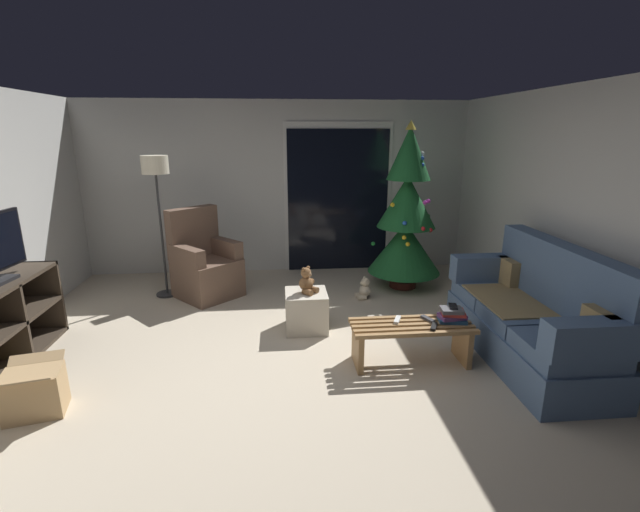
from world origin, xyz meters
TOP-DOWN VIEW (x-y plane):
  - ground_plane at (0.00, 0.00)m, footprint 7.00×7.00m
  - wall_back at (0.00, 3.06)m, footprint 5.72×0.12m
  - wall_right at (2.86, 0.00)m, footprint 0.12×6.00m
  - patio_door_frame at (0.89, 2.99)m, footprint 1.60×0.02m
  - patio_door_glass at (0.89, 2.97)m, footprint 1.50×0.02m
  - couch at (2.32, -0.00)m, footprint 0.79×1.94m
  - coffee_table at (1.17, -0.00)m, footprint 1.10×0.40m
  - remote_white at (1.05, 0.07)m, footprint 0.11×0.16m
  - remote_graphite at (1.33, 0.07)m, footprint 0.10×0.16m
  - remote_black at (1.33, -0.10)m, footprint 0.11×0.16m
  - book_stack at (1.54, 0.01)m, footprint 0.27×0.23m
  - cell_phone at (1.55, 0.03)m, footprint 0.11×0.16m
  - christmas_tree at (1.67, 2.05)m, footprint 0.97×0.97m
  - armchair at (-0.97, 1.97)m, footprint 0.97×0.97m
  - floor_lamp at (-1.48, 2.03)m, footprint 0.32×0.32m
  - ottoman at (0.26, 0.82)m, footprint 0.44×0.44m
  - teddy_bear_chestnut at (0.27, 0.82)m, footprint 0.22×0.21m
  - teddy_bear_cream_by_tree at (1.06, 1.66)m, footprint 0.20×0.20m
  - cardboard_box_open_near_shelf at (-1.86, -0.47)m, footprint 0.47×0.53m

SIDE VIEW (x-z plane):
  - ground_plane at x=0.00m, z-range 0.00..0.00m
  - teddy_bear_cream_by_tree at x=1.06m, z-range -0.02..0.26m
  - cardboard_box_open_near_shelf at x=-1.86m, z-range -0.02..0.37m
  - ottoman at x=0.26m, z-range 0.00..0.42m
  - coffee_table at x=1.17m, z-range 0.07..0.46m
  - couch at x=2.32m, z-range -0.14..0.94m
  - armchair at x=-0.97m, z-range -0.16..0.97m
  - remote_white at x=1.05m, z-range 0.39..0.41m
  - remote_graphite at x=1.33m, z-range 0.39..0.41m
  - remote_black at x=1.33m, z-range 0.39..0.41m
  - book_stack at x=1.54m, z-range 0.39..0.52m
  - cell_phone at x=1.55m, z-range 0.53..0.54m
  - teddy_bear_chestnut at x=0.27m, z-range 0.40..0.68m
  - christmas_tree at x=1.67m, z-range -0.13..2.07m
  - patio_door_glass at x=0.89m, z-range 0.00..2.10m
  - patio_door_frame at x=0.89m, z-range 0.00..2.20m
  - wall_back at x=0.00m, z-range 0.00..2.50m
  - wall_right at x=2.86m, z-range 0.00..2.50m
  - floor_lamp at x=-1.48m, z-range 0.61..2.40m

